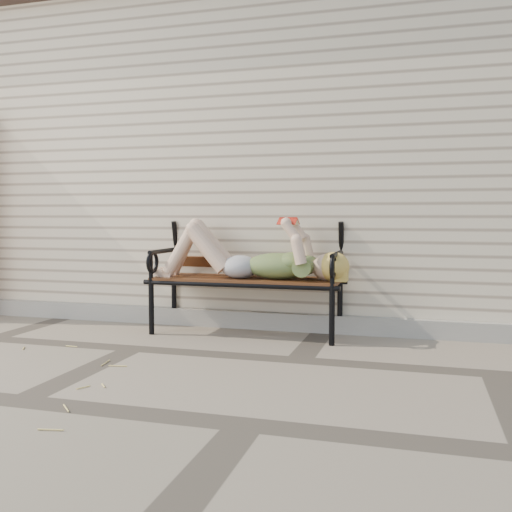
% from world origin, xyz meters
% --- Properties ---
extents(ground, '(80.00, 80.00, 0.00)m').
position_xyz_m(ground, '(0.00, 0.00, 0.00)').
color(ground, '#776B5C').
rests_on(ground, ground).
extents(house_wall, '(8.00, 4.00, 3.00)m').
position_xyz_m(house_wall, '(0.00, 3.00, 1.50)').
color(house_wall, beige).
rests_on(house_wall, ground).
extents(house_roof, '(8.30, 4.30, 0.30)m').
position_xyz_m(house_roof, '(0.00, 3.00, 3.15)').
color(house_roof, '#3F322D').
rests_on(house_roof, house_wall).
extents(foundation_strip, '(8.00, 0.10, 0.15)m').
position_xyz_m(foundation_strip, '(0.00, 0.97, 0.07)').
color(foundation_strip, '#9E998F').
rests_on(foundation_strip, ground).
extents(garden_bench, '(1.70, 0.68, 1.10)m').
position_xyz_m(garden_bench, '(0.65, 0.84, 0.62)').
color(garden_bench, black).
rests_on(garden_bench, ground).
extents(reading_woman, '(1.61, 0.36, 0.51)m').
position_xyz_m(reading_woman, '(0.66, 0.71, 0.66)').
color(reading_woman, '#093543').
rests_on(reading_woman, ground).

